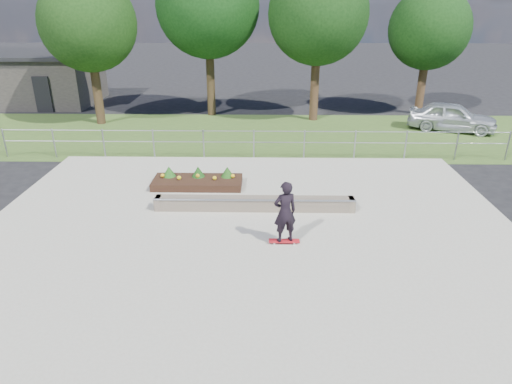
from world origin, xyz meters
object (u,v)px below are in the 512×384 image
at_px(grind_ledge, 254,204).
at_px(planter_bed, 198,180).
at_px(skateboarder, 285,212).
at_px(parked_car, 452,117).

height_order(grind_ledge, planter_bed, planter_bed).
bearing_deg(planter_bed, grind_ledge, -44.20).
distance_m(skateboarder, parked_car, 14.27).
height_order(planter_bed, parked_car, parked_car).
height_order(skateboarder, parked_car, skateboarder).
distance_m(planter_bed, skateboarder, 4.90).
height_order(planter_bed, skateboarder, skateboarder).
xyz_separation_m(skateboarder, parked_car, (8.54, 11.43, -0.27)).
bearing_deg(grind_ledge, skateboarder, -68.02).
bearing_deg(planter_bed, skateboarder, -54.74).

